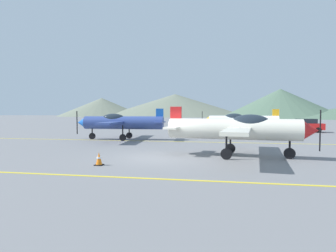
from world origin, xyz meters
The scene contains 11 objects.
ground_plane centered at (0.00, 0.00, 0.00)m, with size 400.00×400.00×0.00m, color slate.
apron_line_near centered at (0.00, -4.56, 0.01)m, with size 80.00×0.16×0.01m, color yellow.
apron_line_far centered at (0.00, 8.55, 0.01)m, with size 80.00×0.16×0.01m, color yellow.
airplane_near centered at (4.11, 1.26, 1.53)m, with size 7.90×9.07×2.71m.
airplane_mid centered at (-5.45, 9.39, 1.53)m, with size 7.87×9.06×2.71m.
airplane_far centered at (5.16, 16.11, 1.53)m, with size 7.87×9.06×2.71m.
car_sedan centered at (13.19, 22.57, 0.84)m, with size 4.54×2.57×1.62m.
traffic_cone_front centered at (-2.20, -2.43, 0.29)m, with size 0.36×0.36×0.59m.
hill_left centered at (-69.00, 152.45, 5.64)m, with size 53.52×53.52×11.28m, color slate.
hill_centerleft centered at (-24.39, 159.91, 6.81)m, with size 87.12×87.12×13.61m, color slate.
hill_centerright centered at (29.37, 121.21, 6.47)m, with size 52.60×52.60×12.94m, color #4C6651.
Camera 1 is at (3.17, -14.47, 2.38)m, focal length 30.67 mm.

